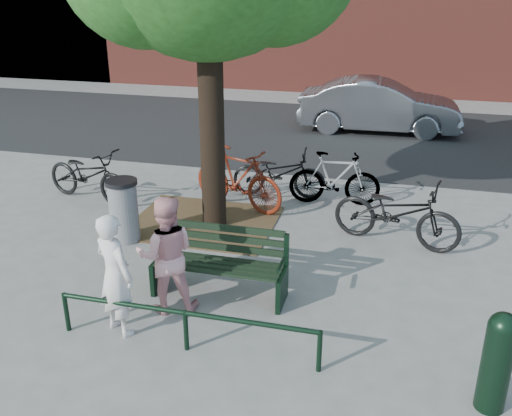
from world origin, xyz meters
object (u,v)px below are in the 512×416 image
(person_right, at_px, (166,255))
(park_bench, at_px, (221,261))
(person_left, at_px, (115,275))
(parked_car, at_px, (379,106))
(litter_bin, at_px, (124,210))
(bollard, at_px, (497,359))
(bicycle_c, at_px, (279,173))

(person_right, bearing_deg, park_bench, -155.26)
(person_left, distance_m, parked_car, 10.46)
(litter_bin, relative_size, parked_car, 0.24)
(park_bench, relative_size, bollard, 1.63)
(park_bench, xyz_separation_m, bicycle_c, (-0.03, 3.68, -0.02))
(park_bench, xyz_separation_m, person_right, (-0.52, -0.53, 0.28))
(person_left, distance_m, bollard, 4.11)
(person_left, bearing_deg, bicycle_c, -73.60)
(park_bench, height_order, parked_car, parked_car)
(park_bench, bearing_deg, bicycle_c, 90.50)
(person_right, bearing_deg, litter_bin, -70.32)
(person_right, height_order, parked_car, person_right)
(park_bench, distance_m, litter_bin, 2.29)
(parked_car, bearing_deg, person_right, 166.25)
(park_bench, distance_m, parked_car, 9.17)
(park_bench, height_order, litter_bin, litter_bin)
(bollard, relative_size, bicycle_c, 0.61)
(park_bench, relative_size, litter_bin, 1.72)
(person_right, xyz_separation_m, bollard, (3.72, -0.87, -0.19))
(park_bench, bearing_deg, person_right, -134.54)
(person_right, bearing_deg, bollard, 146.07)
(person_right, bearing_deg, person_left, 36.95)
(park_bench, relative_size, person_left, 1.16)
(person_right, relative_size, bicycle_c, 0.86)
(person_right, bearing_deg, bicycle_c, -117.34)
(park_bench, bearing_deg, litter_bin, 149.22)
(park_bench, bearing_deg, bollard, -23.66)
(person_left, bearing_deg, bollard, -157.18)
(bicycle_c, bearing_deg, person_right, 169.02)
(park_bench, xyz_separation_m, bollard, (3.20, -1.40, 0.09))
(bollard, bearing_deg, bicycle_c, 122.46)
(bollard, bearing_deg, park_bench, 156.34)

